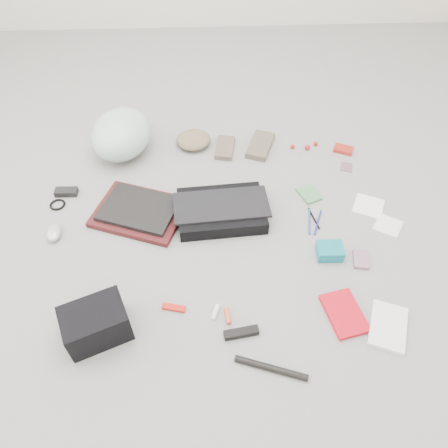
{
  "coord_description": "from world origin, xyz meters",
  "views": [
    {
      "loc": [
        -0.06,
        -1.25,
        1.47
      ],
      "look_at": [
        0.0,
        0.0,
        0.05
      ],
      "focal_mm": 35.0,
      "sensor_mm": 36.0,
      "label": 1
    }
  ],
  "objects_px": {
    "laptop": "(139,209)",
    "bike_helmet": "(121,134)",
    "messenger_bag": "(221,211)",
    "camera_bag": "(96,324)",
    "book_red": "(344,313)",
    "accordion_wallet": "(330,251)"
  },
  "relations": [
    {
      "from": "messenger_bag",
      "to": "book_red",
      "type": "xyz_separation_m",
      "value": [
        0.44,
        -0.53,
        -0.02
      ]
    },
    {
      "from": "messenger_bag",
      "to": "book_red",
      "type": "bearing_deg",
      "value": -54.33
    },
    {
      "from": "laptop",
      "to": "book_red",
      "type": "distance_m",
      "value": 0.99
    },
    {
      "from": "book_red",
      "to": "accordion_wallet",
      "type": "distance_m",
      "value": 0.29
    },
    {
      "from": "messenger_bag",
      "to": "camera_bag",
      "type": "height_order",
      "value": "camera_bag"
    },
    {
      "from": "laptop",
      "to": "camera_bag",
      "type": "bearing_deg",
      "value": -79.5
    },
    {
      "from": "laptop",
      "to": "camera_bag",
      "type": "relative_size",
      "value": 1.47
    },
    {
      "from": "messenger_bag",
      "to": "bike_helmet",
      "type": "height_order",
      "value": "bike_helmet"
    },
    {
      "from": "messenger_bag",
      "to": "bike_helmet",
      "type": "relative_size",
      "value": 1.06
    },
    {
      "from": "messenger_bag",
      "to": "laptop",
      "type": "relative_size",
      "value": 1.18
    },
    {
      "from": "laptop",
      "to": "bike_helmet",
      "type": "bearing_deg",
      "value": 124.42
    },
    {
      "from": "messenger_bag",
      "to": "laptop",
      "type": "bearing_deg",
      "value": 172.04
    },
    {
      "from": "accordion_wallet",
      "to": "camera_bag",
      "type": "bearing_deg",
      "value": -158.95
    },
    {
      "from": "laptop",
      "to": "camera_bag",
      "type": "height_order",
      "value": "camera_bag"
    },
    {
      "from": "bike_helmet",
      "to": "camera_bag",
      "type": "relative_size",
      "value": 1.64
    },
    {
      "from": "laptop",
      "to": "camera_bag",
      "type": "xyz_separation_m",
      "value": [
        -0.1,
        -0.59,
        0.03
      ]
    },
    {
      "from": "bike_helmet",
      "to": "book_red",
      "type": "distance_m",
      "value": 1.38
    },
    {
      "from": "laptop",
      "to": "bike_helmet",
      "type": "xyz_separation_m",
      "value": [
        -0.12,
        0.46,
        0.07
      ]
    },
    {
      "from": "camera_bag",
      "to": "accordion_wallet",
      "type": "relative_size",
      "value": 2.09
    },
    {
      "from": "laptop",
      "to": "camera_bag",
      "type": "distance_m",
      "value": 0.6
    },
    {
      "from": "laptop",
      "to": "accordion_wallet",
      "type": "height_order",
      "value": "accordion_wallet"
    },
    {
      "from": "book_red",
      "to": "camera_bag",
      "type": "bearing_deg",
      "value": 169.38
    }
  ]
}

